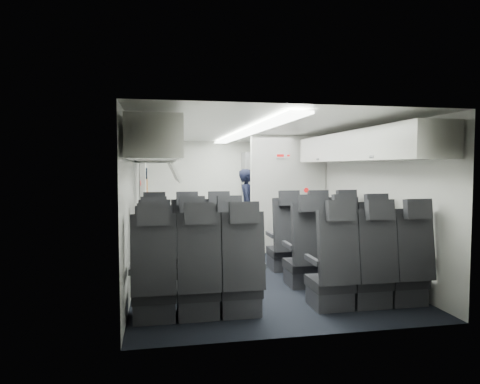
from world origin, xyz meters
name	(u,v)px	position (x,y,z in m)	size (l,w,h in m)	color
cabin_shell	(245,195)	(0.00, 0.00, 1.12)	(3.41, 6.01, 2.16)	black
seat_row_front	(252,245)	(0.00, -0.53, 0.40)	(3.33, 0.56, 1.24)	black
seat_row_mid	(267,258)	(0.00, -1.43, 0.40)	(3.33, 0.56, 1.24)	black
seat_row_rear	(288,276)	(0.00, -2.33, 0.40)	(3.33, 0.56, 1.24)	black
overhead_bin_left_rear	(155,141)	(-1.40, -2.00, 1.86)	(0.53, 1.80, 0.40)	silver
overhead_bin_left_front_open	(153,156)	(-1.44, -0.25, 1.74)	(0.64, 1.70, 0.72)	#9E9E93
overhead_bin_right_rear	(392,144)	(1.40, -2.00, 1.86)	(0.53, 1.80, 0.40)	silver
overhead_bin_right_front	(333,149)	(1.40, -0.25, 1.86)	(0.53, 1.70, 0.40)	silver
bulkhead_partition	(288,194)	(0.98, 0.80, 1.08)	(1.40, 0.15, 2.13)	silver
galley_unit	(262,194)	(0.95, 2.72, 0.95)	(0.85, 0.52, 1.90)	#939399
boarding_door	(144,200)	(-1.64, 1.55, 0.95)	(0.12, 1.27, 1.86)	silver
flight_attendant	(248,206)	(0.43, 1.79, 0.77)	(0.56, 0.37, 1.53)	black
carry_on_bag	(154,152)	(-1.41, -0.67, 1.79)	(0.44, 0.31, 0.26)	black
papers	(257,190)	(0.62, 1.74, 1.10)	(0.21, 0.02, 0.15)	white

